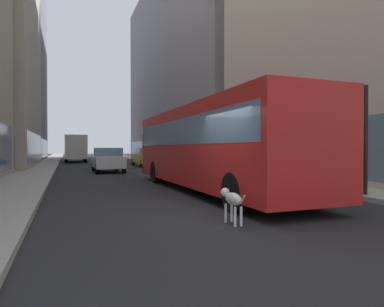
# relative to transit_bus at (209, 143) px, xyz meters

# --- Properties ---
(ground_plane) EXTENTS (120.00, 120.00, 0.00)m
(ground_plane) POSITION_rel_transit_bus_xyz_m (-1.20, 31.06, -1.78)
(ground_plane) COLOR #232326
(sidewalk_left) EXTENTS (2.40, 110.00, 0.15)m
(sidewalk_left) POSITION_rel_transit_bus_xyz_m (-6.90, 31.06, -1.70)
(sidewalk_left) COLOR #9E9991
(sidewalk_left) RESTS_ON ground
(sidewalk_right) EXTENTS (2.40, 110.00, 0.15)m
(sidewalk_right) POSITION_rel_transit_bus_xyz_m (4.50, 31.06, -1.70)
(sidewalk_right) COLOR #ADA89E
(sidewalk_right) RESTS_ON ground
(building_right_mid) EXTENTS (9.99, 16.16, 23.83)m
(building_right_mid) POSITION_rel_transit_bus_xyz_m (10.70, 19.99, 10.13)
(building_right_mid) COLOR slate
(building_right_mid) RESTS_ON ground
(building_right_far) EXTENTS (8.27, 21.76, 26.48)m
(building_right_far) POSITION_rel_transit_bus_xyz_m (10.70, 41.20, 11.45)
(building_right_far) COLOR slate
(building_right_far) RESTS_ON ground
(transit_bus) EXTENTS (2.78, 11.53, 3.05)m
(transit_bus) POSITION_rel_transit_bus_xyz_m (0.00, 0.00, 0.00)
(transit_bus) COLOR red
(transit_bus) RESTS_ON ground
(car_white_van) EXTENTS (1.83, 4.08, 1.62)m
(car_white_van) POSITION_rel_transit_bus_xyz_m (-2.40, 11.33, -0.96)
(car_white_van) COLOR silver
(car_white_van) RESTS_ON ground
(car_silver_sedan) EXTENTS (1.74, 4.29, 1.62)m
(car_silver_sedan) POSITION_rel_transit_bus_xyz_m (0.00, 41.80, -0.96)
(car_silver_sedan) COLOR #B7BABF
(car_silver_sedan) RESTS_ON ground
(car_yellow_taxi) EXTENTS (1.74, 4.65, 1.62)m
(car_yellow_taxi) POSITION_rel_transit_bus_xyz_m (1.60, 17.49, -0.95)
(car_yellow_taxi) COLOR yellow
(car_yellow_taxi) RESTS_ON ground
(car_grey_wagon) EXTENTS (1.95, 4.12, 1.62)m
(car_grey_wagon) POSITION_rel_transit_bus_xyz_m (0.00, 35.02, -0.95)
(car_grey_wagon) COLOR slate
(car_grey_wagon) RESTS_ON ground
(box_truck) EXTENTS (2.30, 7.50, 3.05)m
(box_truck) POSITION_rel_transit_bus_xyz_m (-4.00, 29.41, -0.11)
(box_truck) COLOR #A51919
(box_truck) RESTS_ON ground
(dalmatian_dog) EXTENTS (0.22, 0.96, 0.72)m
(dalmatian_dog) POSITION_rel_transit_bus_xyz_m (-1.74, -5.15, -1.26)
(dalmatian_dog) COLOR white
(dalmatian_dog) RESTS_ON ground
(traffic_light_near) EXTENTS (0.24, 0.41, 3.40)m
(traffic_light_near) POSITION_rel_transit_bus_xyz_m (3.70, -3.59, 0.66)
(traffic_light_near) COLOR black
(traffic_light_near) RESTS_ON sidewalk_right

